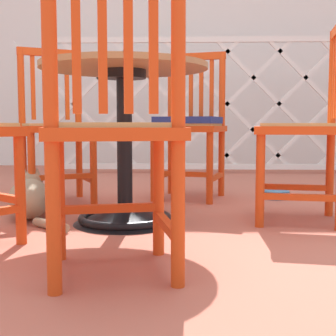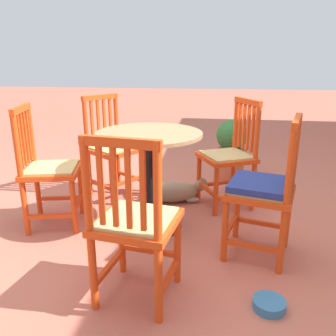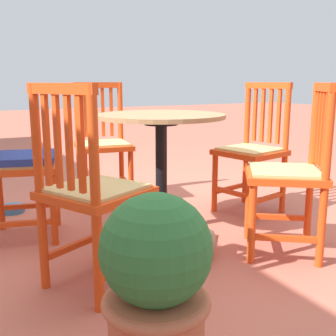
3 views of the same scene
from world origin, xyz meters
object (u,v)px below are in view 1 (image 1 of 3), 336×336
orange_chair_tucked_in (113,133)px  orange_chair_near_fence (190,126)px  orange_chair_facing_out (56,129)px  cafe_table (125,162)px  orange_chair_at_corner (305,130)px  pet_water_bowl (276,195)px  tabby_cat (30,197)px

orange_chair_tucked_in → orange_chair_near_fence: bearing=80.5°
orange_chair_tucked_in → orange_chair_facing_out: bearing=111.5°
cafe_table → orange_chair_near_fence: orange_chair_near_fence is taller
orange_chair_facing_out → orange_chair_tucked_in: size_ratio=1.00×
cafe_table → orange_chair_at_corner: 0.85m
orange_chair_near_fence → pet_water_bowl: (0.53, -0.01, -0.42)m
orange_chair_facing_out → pet_water_bowl: (1.32, 0.17, -0.41)m
orange_chair_facing_out → orange_chair_at_corner: (1.31, -0.53, 0.00)m
orange_chair_tucked_in → pet_water_bowl: (0.79, 1.52, -0.41)m
orange_chair_at_corner → pet_water_bowl: size_ratio=5.36×
pet_water_bowl → orange_chair_facing_out: bearing=-172.8°
cafe_table → orange_chair_facing_out: size_ratio=0.83×
cafe_table → orange_chair_facing_out: (-0.48, 0.60, 0.15)m
orange_chair_at_corner → tabby_cat: 1.38m
orange_chair_facing_out → tabby_cat: bearing=-92.5°
orange_chair_near_fence → orange_chair_at_corner: 0.88m
pet_water_bowl → tabby_cat: bearing=-155.7°
orange_chair_facing_out → pet_water_bowl: orange_chair_facing_out is taller
cafe_table → orange_chair_at_corner: (0.84, 0.07, 0.15)m
orange_chair_at_corner → pet_water_bowl: bearing=89.3°
orange_chair_at_corner → orange_chair_facing_out: bearing=158.1°
pet_water_bowl → orange_chair_near_fence: bearing=178.9°
orange_chair_at_corner → tabby_cat: size_ratio=1.37×
orange_chair_at_corner → pet_water_bowl: 0.80m
cafe_table → orange_chair_tucked_in: (0.06, -0.76, 0.15)m
cafe_table → pet_water_bowl: bearing=42.1°
cafe_table → orange_chair_tucked_in: orange_chair_tucked_in is taller
cafe_table → orange_chair_at_corner: orange_chair_at_corner is taller
orange_chair_at_corner → orange_chair_near_fence: bearing=126.7°
tabby_cat → orange_chair_at_corner: bearing=-3.8°
orange_chair_tucked_in → tabby_cat: orange_chair_tucked_in is taller
pet_water_bowl → orange_chair_tucked_in: bearing=-117.4°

